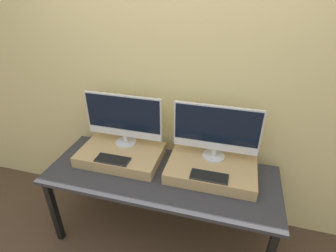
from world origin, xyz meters
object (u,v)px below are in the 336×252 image
Objects in this scene: monitor_left at (124,118)px; monitor_right at (216,130)px; keyboard_left at (113,159)px; keyboard_right at (209,176)px.

monitor_left is 1.00× the size of monitor_right.
monitor_right is (0.79, 0.27, 0.24)m from keyboard_left.
keyboard_right is (-0.00, -0.27, -0.24)m from monitor_right.
keyboard_left is 0.79m from keyboard_right.
keyboard_left is 0.87m from monitor_right.
monitor_right is at bearing 90.00° from keyboard_right.
keyboard_left is at bearing 180.00° from keyboard_right.
keyboard_left is 0.42× the size of monitor_right.
monitor_right is 0.36m from keyboard_right.
monitor_right reaches higher than keyboard_right.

